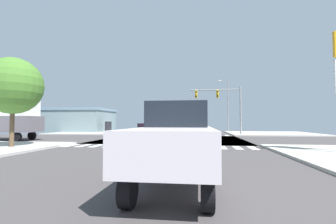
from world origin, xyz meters
The scene contains 13 objects.
ground centered at (0.00, 0.00, -0.03)m, with size 90.00×90.00×0.05m.
sidewalk_corner_ne centered at (13.00, 12.00, 0.07)m, with size 12.00×12.00×0.14m.
sidewalk_corner_nw centered at (-13.00, 12.00, 0.07)m, with size 12.00×12.00×0.14m.
crosswalk_near centered at (-0.25, -7.30, 0.00)m, with size 13.50×2.00×0.01m.
crosswalk_far centered at (-0.25, 7.30, 0.00)m, with size 13.50×2.00×0.01m.
traffic_signal_mast centered at (5.51, 7.58, 4.70)m, with size 6.58×0.55×6.36m.
street_lamp centered at (7.48, 17.77, 5.33)m, with size 1.78×0.32×9.03m.
bank_building centered at (-19.86, 15.48, 2.02)m, with size 15.37×8.94×4.03m.
sidewalk_tree centered at (-9.47, -9.78, 4.11)m, with size 3.72×3.72×5.98m.
pickup_nearside_1 centered at (-2.00, 15.96, 1.29)m, with size 2.00×5.10×2.35m.
suv_crossing_2 centered at (-0.16, -3.50, 1.39)m, with size 4.60×1.96×2.34m.
box_truck_queued_1 centered at (-15.77, -3.50, 2.56)m, with size 7.20×2.40×4.85m.
pickup_leading_2 centered at (2.00, -17.13, 1.29)m, with size 2.00×5.10×2.35m.
Camera 1 is at (2.63, -23.75, 1.76)m, focal length 25.18 mm.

